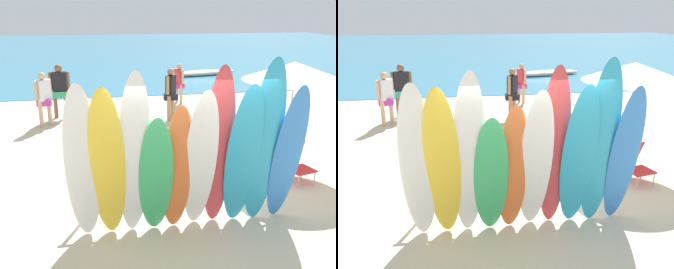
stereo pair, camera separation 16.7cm
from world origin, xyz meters
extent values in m
plane|color=beige|center=(0.00, 14.00, 0.00)|extent=(60.00, 60.00, 0.00)
cube|color=teal|center=(0.00, 29.84, 0.01)|extent=(60.00, 40.00, 0.02)
cylinder|color=brown|center=(-1.73, 0.00, 0.36)|extent=(0.07, 0.07, 0.71)
cylinder|color=brown|center=(1.73, 0.00, 0.36)|extent=(0.07, 0.07, 0.71)
cylinder|color=brown|center=(0.00, 0.00, 0.71)|extent=(3.58, 0.06, 0.06)
ellipsoid|color=white|center=(-1.60, -0.60, 1.28)|extent=(0.53, 0.66, 2.57)
ellipsoid|color=yellow|center=(-1.25, -0.63, 1.26)|extent=(0.61, 0.78, 2.52)
ellipsoid|color=white|center=(-0.86, -0.64, 1.36)|extent=(0.54, 0.78, 2.72)
ellipsoid|color=#38B266|center=(-0.53, -0.58, 1.02)|extent=(0.55, 0.63, 2.05)
ellipsoid|color=orange|center=(-0.19, -0.53, 1.09)|extent=(0.52, 0.58, 2.18)
ellipsoid|color=white|center=(0.17, -0.55, 1.21)|extent=(0.53, 0.69, 2.41)
ellipsoid|color=#D13D42|center=(0.47, -0.47, 1.36)|extent=(0.54, 0.60, 2.73)
ellipsoid|color=#289EC6|center=(0.86, -0.55, 1.23)|extent=(0.57, 0.64, 2.46)
ellipsoid|color=#289EC6|center=(1.20, -0.54, 1.42)|extent=(0.56, 0.58, 2.83)
ellipsoid|color=#337AD1|center=(1.62, -0.54, 1.21)|extent=(0.56, 0.64, 2.41)
cylinder|color=tan|center=(1.67, 8.54, 0.36)|extent=(0.11, 0.11, 0.73)
cylinder|color=tan|center=(1.77, 8.26, 0.36)|extent=(0.11, 0.11, 0.73)
cube|color=#B23399|center=(1.72, 8.40, 0.67)|extent=(0.39, 0.24, 0.17)
cube|color=#DB333D|center=(1.72, 8.40, 1.01)|extent=(0.32, 0.42, 0.57)
sphere|color=tan|center=(1.72, 8.40, 1.40)|extent=(0.21, 0.21, 0.21)
cylinder|color=tan|center=(1.63, 8.62, 1.04)|extent=(0.09, 0.09, 0.51)
cylinder|color=tan|center=(1.80, 8.17, 1.04)|extent=(0.09, 0.09, 0.51)
cylinder|color=tan|center=(-3.05, 6.02, 0.40)|extent=(0.12, 0.12, 0.80)
cylinder|color=tan|center=(-2.82, 6.26, 0.40)|extent=(0.12, 0.12, 0.80)
cube|color=#B23399|center=(-2.94, 6.14, 0.74)|extent=(0.43, 0.26, 0.19)
cube|color=silver|center=(-2.94, 6.14, 1.11)|extent=(0.44, 0.45, 0.63)
sphere|color=tan|center=(-2.94, 6.14, 1.54)|extent=(0.23, 0.23, 0.23)
cylinder|color=tan|center=(-3.12, 5.95, 1.15)|extent=(0.10, 0.10, 0.56)
cylinder|color=tan|center=(-2.75, 6.34, 1.15)|extent=(0.10, 0.10, 0.56)
cylinder|color=#9E704C|center=(0.90, 6.08, 0.40)|extent=(0.12, 0.12, 0.80)
cylinder|color=#9E704C|center=(1.08, 6.37, 0.40)|extent=(0.12, 0.12, 0.80)
cube|color=black|center=(0.99, 6.23, 0.74)|extent=(0.43, 0.27, 0.19)
cube|color=black|center=(0.99, 6.23, 1.12)|extent=(0.40, 0.47, 0.63)
sphere|color=#9E704C|center=(0.99, 6.23, 1.55)|extent=(0.23, 0.23, 0.23)
cylinder|color=#9E704C|center=(0.85, 6.00, 1.15)|extent=(0.10, 0.10, 0.56)
cylinder|color=#9E704C|center=(1.13, 6.45, 1.15)|extent=(0.10, 0.10, 0.56)
cylinder|color=brown|center=(-2.35, 7.06, 0.43)|extent=(0.13, 0.13, 0.85)
cylinder|color=brown|center=(-2.70, 7.05, 0.43)|extent=(0.13, 0.13, 0.85)
cube|color=#33A36B|center=(-2.53, 7.05, 0.78)|extent=(0.46, 0.28, 0.20)
cube|color=black|center=(-2.53, 7.05, 1.18)|extent=(0.44, 0.23, 0.67)
sphere|color=brown|center=(-2.53, 7.05, 1.64)|extent=(0.24, 0.24, 0.24)
cylinder|color=brown|center=(-2.25, 7.06, 1.22)|extent=(0.10, 0.10, 0.59)
cylinder|color=brown|center=(-2.81, 7.05, 1.22)|extent=(0.10, 0.10, 0.59)
cylinder|color=#B7B7BC|center=(2.55, 0.64, 0.14)|extent=(0.02, 0.02, 0.28)
cylinder|color=#B7B7BC|center=(2.96, 0.74, 0.14)|extent=(0.02, 0.02, 0.28)
cylinder|color=#B7B7BC|center=(2.46, 1.01, 0.14)|extent=(0.02, 0.02, 0.28)
cylinder|color=#B7B7BC|center=(2.87, 1.11, 0.14)|extent=(0.02, 0.02, 0.28)
cube|color=red|center=(2.71, 0.88, 0.30)|extent=(0.59, 0.56, 0.03)
cube|color=red|center=(2.63, 1.20, 0.56)|extent=(0.54, 0.36, 0.52)
cylinder|color=silver|center=(2.90, 1.89, 1.13)|extent=(0.04, 0.04, 2.27)
cone|color=silver|center=(2.90, 1.89, 2.17)|extent=(2.28, 2.28, 0.40)
ellipsoid|color=silver|center=(4.22, 14.44, 0.14)|extent=(4.04, 1.47, 0.32)
camera|label=1|loc=(-1.33, -5.99, 3.47)|focal=42.06mm
camera|label=2|loc=(-1.16, -6.02, 3.47)|focal=42.06mm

